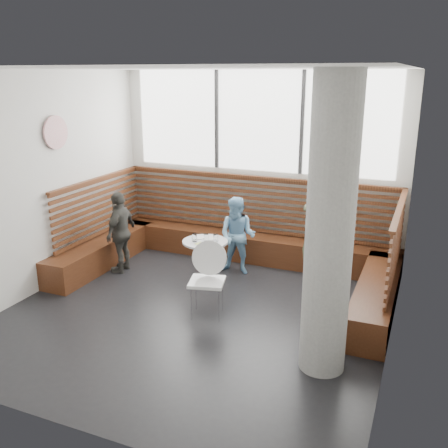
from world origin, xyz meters
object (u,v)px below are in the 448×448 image
at_px(adult_man, 322,249).
at_px(child_back, 238,236).
at_px(cafe_table, 205,253).
at_px(concrete_column, 330,230).
at_px(child_left, 121,232).
at_px(cafe_chair, 209,273).

height_order(adult_man, child_back, adult_man).
bearing_deg(cafe_table, concrete_column, -36.05).
xyz_separation_m(adult_man, child_left, (-3.27, -0.08, -0.13)).
bearing_deg(cafe_table, cafe_chair, -61.92).
bearing_deg(child_left, cafe_chair, 63.35).
bearing_deg(adult_man, child_back, 82.86).
xyz_separation_m(concrete_column, child_back, (-1.86, 2.19, -0.97)).
xyz_separation_m(cafe_table, cafe_chair, (0.46, -0.86, 0.08)).
bearing_deg(concrete_column, cafe_chair, 157.37).
bearing_deg(cafe_chair, child_left, 142.36).
xyz_separation_m(cafe_chair, child_left, (-1.96, 0.84, 0.09)).
height_order(cafe_chair, child_left, child_left).
distance_m(child_back, child_left, 1.90).
bearing_deg(adult_man, child_left, 105.31).
distance_m(concrete_column, child_left, 4.07).
xyz_separation_m(concrete_column, adult_man, (-0.38, 1.62, -0.80)).
relative_size(cafe_table, child_back, 0.56).
distance_m(concrete_column, child_back, 3.04).
height_order(concrete_column, child_back, concrete_column).
height_order(concrete_column, adult_man, concrete_column).
bearing_deg(concrete_column, cafe_table, 143.95).
relative_size(cafe_chair, adult_man, 0.62).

